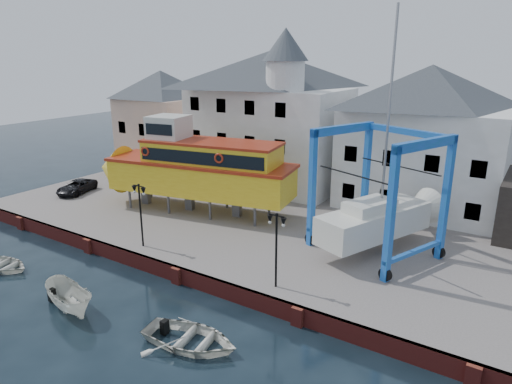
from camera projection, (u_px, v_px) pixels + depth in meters
The scene contains 14 objects.
ground at pixel (178, 283), 26.90m from camera, with size 140.00×140.00×0.00m, color black.
hardstanding at pixel (273, 220), 35.60m from camera, with size 44.00×22.00×1.00m, color #67615D.
quay_wall at pixel (178, 275), 26.84m from camera, with size 44.00×0.47×1.00m.
building_pink at pixel (163, 120), 48.91m from camera, with size 8.00×7.00×10.30m.
building_white_main at pixel (269, 117), 42.08m from camera, with size 14.00×8.30×14.00m.
building_white_right at pixel (425, 139), 35.59m from camera, with size 12.00×8.00×11.20m.
lamp_post_left at pixel (140, 199), 28.73m from camera, with size 1.12×0.32×4.20m.
lamp_post_right at pixel (276, 232), 23.54m from camera, with size 1.12×0.32×4.20m.
tour_boat at pixel (189, 167), 35.54m from camera, with size 17.46×7.06×7.41m.
travel_lift at pixel (384, 212), 28.65m from camera, with size 8.30×9.93×14.66m.
van at pixel (77, 187), 40.74m from camera, with size 1.89×4.10×1.14m, color black.
motorboat_a at pixel (71, 310), 24.09m from camera, with size 1.57×4.17×1.61m, color silver.
motorboat_b at pixel (190, 345), 21.18m from camera, with size 3.35×4.70×0.97m, color silver.
motorboat_d at pixel (2, 269), 28.68m from camera, with size 2.78×3.89×0.80m, color silver.
Camera 1 is at (16.99, -17.80, 12.99)m, focal length 32.00 mm.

